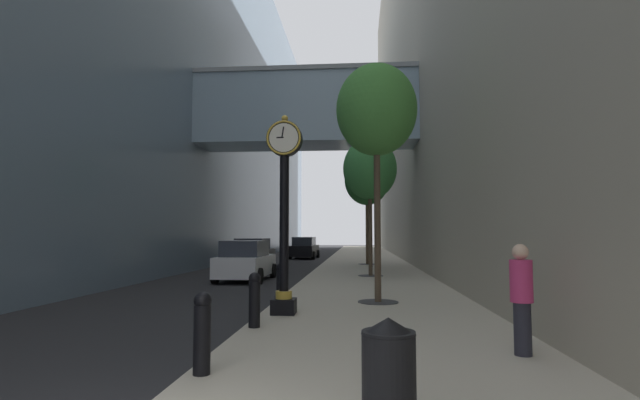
{
  "coord_description": "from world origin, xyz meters",
  "views": [
    {
      "loc": [
        2.32,
        -3.29,
        1.99
      ],
      "look_at": [
        0.82,
        15.16,
        3.31
      ],
      "focal_mm": 26.8,
      "sensor_mm": 36.0,
      "label": 1
    }
  ],
  "objects_px": {
    "bollard_nearest": "(202,331)",
    "street_tree_mid_near": "(370,169)",
    "car_black_mid": "(304,248)",
    "car_white_far": "(246,261)",
    "bollard_third": "(281,282)",
    "street_tree_near": "(376,111)",
    "pedestrian_walking": "(522,296)",
    "street_clock": "(284,203)",
    "car_grey_near": "(253,253)",
    "bollard_second": "(254,298)",
    "trash_bin": "(389,372)",
    "street_tree_mid_far": "(367,180)"
  },
  "relations": [
    {
      "from": "bollard_third",
      "to": "street_tree_near",
      "type": "bearing_deg",
      "value": 11.23
    },
    {
      "from": "street_tree_near",
      "to": "car_grey_near",
      "type": "relative_size",
      "value": 1.46
    },
    {
      "from": "street_tree_mid_near",
      "to": "car_black_mid",
      "type": "height_order",
      "value": "street_tree_mid_near"
    },
    {
      "from": "bollard_second",
      "to": "car_white_far",
      "type": "relative_size",
      "value": 0.27
    },
    {
      "from": "bollard_third",
      "to": "pedestrian_walking",
      "type": "height_order",
      "value": "pedestrian_walking"
    },
    {
      "from": "trash_bin",
      "to": "car_grey_near",
      "type": "bearing_deg",
      "value": 105.58
    },
    {
      "from": "bollard_nearest",
      "to": "trash_bin",
      "type": "height_order",
      "value": "bollard_nearest"
    },
    {
      "from": "bollard_nearest",
      "to": "bollard_second",
      "type": "distance_m",
      "value": 3.19
    },
    {
      "from": "car_white_far",
      "to": "street_tree_mid_far",
      "type": "bearing_deg",
      "value": 60.14
    },
    {
      "from": "street_clock",
      "to": "bollard_third",
      "type": "xyz_separation_m",
      "value": [
        -0.33,
        1.57,
        -2.01
      ]
    },
    {
      "from": "street_tree_mid_near",
      "to": "street_clock",
      "type": "bearing_deg",
      "value": -102.44
    },
    {
      "from": "bollard_third",
      "to": "car_grey_near",
      "type": "distance_m",
      "value": 16.47
    },
    {
      "from": "bollard_nearest",
      "to": "street_tree_mid_near",
      "type": "xyz_separation_m",
      "value": [
        2.59,
        15.07,
        4.17
      ]
    },
    {
      "from": "bollard_second",
      "to": "pedestrian_walking",
      "type": "relative_size",
      "value": 0.64
    },
    {
      "from": "bollard_nearest",
      "to": "car_grey_near",
      "type": "height_order",
      "value": "car_grey_near"
    },
    {
      "from": "bollard_third",
      "to": "street_tree_near",
      "type": "relative_size",
      "value": 0.16
    },
    {
      "from": "pedestrian_walking",
      "to": "car_black_mid",
      "type": "xyz_separation_m",
      "value": [
        -6.9,
        30.92,
        -0.2
      ]
    },
    {
      "from": "trash_bin",
      "to": "car_black_mid",
      "type": "xyz_separation_m",
      "value": [
        -4.68,
        33.88,
        0.16
      ]
    },
    {
      "from": "street_tree_mid_near",
      "to": "pedestrian_walking",
      "type": "distance_m",
      "value": 14.36
    },
    {
      "from": "bollard_second",
      "to": "car_black_mid",
      "type": "bearing_deg",
      "value": 94.56
    },
    {
      "from": "street_clock",
      "to": "car_grey_near",
      "type": "relative_size",
      "value": 1.03
    },
    {
      "from": "bollard_second",
      "to": "trash_bin",
      "type": "height_order",
      "value": "bollard_second"
    },
    {
      "from": "car_white_far",
      "to": "street_tree_mid_near",
      "type": "bearing_deg",
      "value": 12.13
    },
    {
      "from": "car_black_mid",
      "to": "car_white_far",
      "type": "height_order",
      "value": "car_black_mid"
    },
    {
      "from": "bollard_third",
      "to": "street_tree_mid_near",
      "type": "xyz_separation_m",
      "value": [
        2.59,
        8.68,
        4.17
      ]
    },
    {
      "from": "bollard_third",
      "to": "street_tree_mid_near",
      "type": "bearing_deg",
      "value": 73.36
    },
    {
      "from": "car_black_mid",
      "to": "street_tree_mid_near",
      "type": "bearing_deg",
      "value": -74.07
    },
    {
      "from": "street_tree_mid_near",
      "to": "car_black_mid",
      "type": "relative_size",
      "value": 1.39
    },
    {
      "from": "street_clock",
      "to": "bollard_nearest",
      "type": "relative_size",
      "value": 4.32
    },
    {
      "from": "street_clock",
      "to": "street_tree_near",
      "type": "bearing_deg",
      "value": 42.69
    },
    {
      "from": "bollard_second",
      "to": "car_white_far",
      "type": "distance_m",
      "value": 11.07
    },
    {
      "from": "bollard_second",
      "to": "trash_bin",
      "type": "relative_size",
      "value": 1.03
    },
    {
      "from": "street_clock",
      "to": "car_grey_near",
      "type": "height_order",
      "value": "street_clock"
    },
    {
      "from": "street_clock",
      "to": "car_white_far",
      "type": "relative_size",
      "value": 1.14
    },
    {
      "from": "bollard_second",
      "to": "pedestrian_walking",
      "type": "distance_m",
      "value": 4.94
    },
    {
      "from": "bollard_second",
      "to": "bollard_third",
      "type": "relative_size",
      "value": 1.0
    },
    {
      "from": "bollard_nearest",
      "to": "bollard_second",
      "type": "xyz_separation_m",
      "value": [
        0.0,
        3.19,
        0.0
      ]
    },
    {
      "from": "street_clock",
      "to": "trash_bin",
      "type": "height_order",
      "value": "street_clock"
    },
    {
      "from": "bollard_third",
      "to": "street_tree_near",
      "type": "height_order",
      "value": "street_tree_near"
    },
    {
      "from": "bollard_third",
      "to": "car_black_mid",
      "type": "distance_m",
      "value": 26.01
    },
    {
      "from": "bollard_third",
      "to": "pedestrian_walking",
      "type": "distance_m",
      "value": 6.8
    },
    {
      "from": "bollard_third",
      "to": "bollard_second",
      "type": "bearing_deg",
      "value": -90.0
    },
    {
      "from": "bollard_nearest",
      "to": "street_tree_mid_near",
      "type": "height_order",
      "value": "street_tree_mid_near"
    },
    {
      "from": "car_black_mid",
      "to": "car_grey_near",
      "type": "bearing_deg",
      "value": -101.16
    },
    {
      "from": "street_clock",
      "to": "trash_bin",
      "type": "xyz_separation_m",
      "value": [
        2.03,
        -6.4,
        -2.04
      ]
    },
    {
      "from": "pedestrian_walking",
      "to": "car_white_far",
      "type": "bearing_deg",
      "value": 120.31
    },
    {
      "from": "trash_bin",
      "to": "car_black_mid",
      "type": "bearing_deg",
      "value": 97.87
    },
    {
      "from": "street_tree_mid_far",
      "to": "car_white_far",
      "type": "height_order",
      "value": "street_tree_mid_far"
    },
    {
      "from": "bollard_third",
      "to": "street_tree_near",
      "type": "xyz_separation_m",
      "value": [
        2.59,
        0.52,
        4.71
      ]
    },
    {
      "from": "bollard_second",
      "to": "car_grey_near",
      "type": "distance_m",
      "value": 19.57
    }
  ]
}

